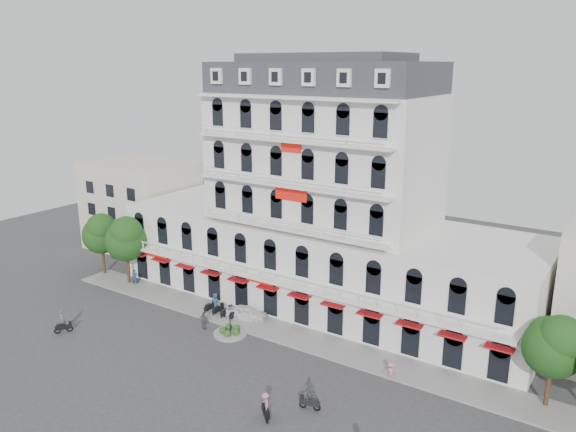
# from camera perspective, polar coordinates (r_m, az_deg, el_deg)

# --- Properties ---
(ground) EXTENTS (120.00, 120.00, 0.00)m
(ground) POSITION_cam_1_polar(r_m,az_deg,el_deg) (48.87, -7.65, -15.42)
(ground) COLOR #38383A
(ground) RESTS_ON ground
(sidewalk) EXTENTS (53.00, 4.00, 0.16)m
(sidewalk) POSITION_cam_1_polar(r_m,az_deg,el_deg) (55.03, -1.39, -11.48)
(sidewalk) COLOR gray
(sidewalk) RESTS_ON ground
(main_building) EXTENTS (45.00, 15.00, 25.80)m
(main_building) POSITION_cam_1_polar(r_m,az_deg,el_deg) (58.70, 3.57, 0.53)
(main_building) COLOR silver
(main_building) RESTS_ON ground
(flank_building_west) EXTENTS (14.00, 10.00, 12.00)m
(flank_building_west) POSITION_cam_1_polar(r_m,az_deg,el_deg) (79.83, -14.70, 1.06)
(flank_building_west) COLOR beige
(flank_building_west) RESTS_ON ground
(traffic_island) EXTENTS (3.20, 3.20, 1.60)m
(traffic_island) POSITION_cam_1_polar(r_m,az_deg,el_deg) (54.46, -5.88, -11.66)
(traffic_island) COLOR gray
(traffic_island) RESTS_ON ground
(parked_scooter_row) EXTENTS (4.40, 1.80, 1.10)m
(parked_scooter_row) POSITION_cam_1_polar(r_m,az_deg,el_deg) (58.44, -6.70, -10.01)
(parked_scooter_row) COLOR black
(parked_scooter_row) RESTS_ON ground
(tree_west_outer) EXTENTS (4.50, 4.48, 7.76)m
(tree_west_outer) POSITION_cam_1_polar(r_m,az_deg,el_deg) (70.81, -18.45, -1.55)
(tree_west_outer) COLOR #382314
(tree_west_outer) RESTS_ON ground
(tree_west_inner) EXTENTS (4.76, 4.76, 8.25)m
(tree_west_inner) POSITION_cam_1_polar(r_m,az_deg,el_deg) (66.66, -16.13, -2.08)
(tree_west_inner) COLOR #382314
(tree_west_inner) RESTS_ON ground
(tree_east_inner) EXTENTS (4.40, 4.37, 7.57)m
(tree_east_inner) POSITION_cam_1_polar(r_m,az_deg,el_deg) (45.85, 25.45, -11.63)
(tree_east_inner) COLOR #382314
(tree_east_inner) RESTS_ON ground
(parked_car) EXTENTS (4.48, 2.74, 1.42)m
(parked_car) POSITION_cam_1_polar(r_m,az_deg,el_deg) (57.11, -4.21, -9.78)
(parked_car) COLOR white
(parked_car) RESTS_ON ground
(rider_west) EXTENTS (1.12, 1.48, 2.26)m
(rider_west) POSITION_cam_1_polar(r_m,az_deg,el_deg) (58.33, -21.91, -10.00)
(rider_west) COLOR black
(rider_west) RESTS_ON ground
(rider_northeast) EXTENTS (1.69, 0.67, 2.16)m
(rider_northeast) POSITION_cam_1_polar(r_m,az_deg,el_deg) (43.48, 2.24, -17.86)
(rider_northeast) COLOR black
(rider_northeast) RESTS_ON ground
(rider_center) EXTENTS (1.33, 1.28, 2.07)m
(rider_center) POSITION_cam_1_polar(r_m,az_deg,el_deg) (42.53, -2.30, -18.66)
(rider_center) COLOR black
(rider_center) RESTS_ON ground
(pedestrian_left) EXTENTS (0.95, 0.67, 1.83)m
(pedestrian_left) POSITION_cam_1_polar(r_m,az_deg,el_deg) (59.43, -7.39, -8.62)
(pedestrian_left) COLOR navy
(pedestrian_left) RESTS_ON ground
(pedestrian_mid) EXTENTS (1.13, 0.61, 1.82)m
(pedestrian_mid) POSITION_cam_1_polar(r_m,az_deg,el_deg) (55.51, -8.54, -10.45)
(pedestrian_mid) COLOR #535259
(pedestrian_mid) RESTS_ON ground
(pedestrian_right) EXTENTS (1.16, 0.94, 1.57)m
(pedestrian_right) POSITION_cam_1_polar(r_m,az_deg,el_deg) (47.71, 10.39, -15.26)
(pedestrian_right) COLOR #CC6C9C
(pedestrian_right) RESTS_ON ground
(pedestrian_far) EXTENTS (0.81, 0.83, 1.93)m
(pedestrian_far) POSITION_cam_1_polar(r_m,az_deg,el_deg) (67.49, -15.30, -6.05)
(pedestrian_far) COLOR navy
(pedestrian_far) RESTS_ON ground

